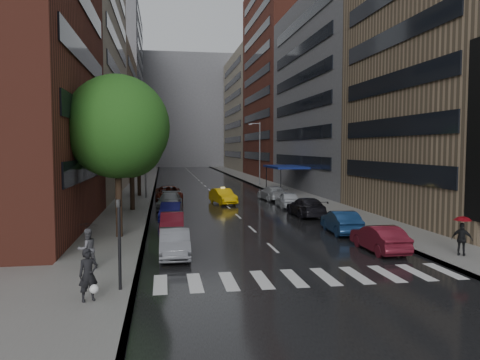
% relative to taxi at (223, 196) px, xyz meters
% --- Properties ---
extents(ground, '(220.00, 220.00, 0.00)m').
position_rel_taxi_xyz_m(ground, '(0.16, -24.51, -0.75)').
color(ground, gray).
rests_on(ground, ground).
extents(road, '(14.00, 140.00, 0.01)m').
position_rel_taxi_xyz_m(road, '(0.16, 25.49, -0.75)').
color(road, black).
rests_on(road, ground).
extents(sidewalk_left, '(4.00, 140.00, 0.15)m').
position_rel_taxi_xyz_m(sidewalk_left, '(-8.84, 25.49, -0.68)').
color(sidewalk_left, gray).
rests_on(sidewalk_left, ground).
extents(sidewalk_right, '(4.00, 140.00, 0.15)m').
position_rel_taxi_xyz_m(sidewalk_right, '(9.16, 25.49, -0.68)').
color(sidewalk_right, gray).
rests_on(sidewalk_right, ground).
extents(crosswalk, '(13.15, 2.80, 0.01)m').
position_rel_taxi_xyz_m(crosswalk, '(0.36, -26.51, -0.74)').
color(crosswalk, silver).
rests_on(crosswalk, ground).
extents(buildings_left, '(8.00, 108.00, 38.00)m').
position_rel_taxi_xyz_m(buildings_left, '(-14.84, 34.28, 15.23)').
color(buildings_left, maroon).
rests_on(buildings_left, ground).
extents(buildings_right, '(8.05, 109.10, 36.00)m').
position_rel_taxi_xyz_m(buildings_right, '(15.15, 32.19, 14.28)').
color(buildings_right, '#937A5B').
rests_on(buildings_right, ground).
extents(building_far, '(40.00, 14.00, 32.00)m').
position_rel_taxi_xyz_m(building_far, '(0.16, 93.49, 15.25)').
color(building_far, slate).
rests_on(building_far, ground).
extents(tree_near, '(6.20, 6.20, 9.89)m').
position_rel_taxi_xyz_m(tree_near, '(-8.44, -16.51, 6.02)').
color(tree_near, '#382619').
rests_on(tree_near, ground).
extents(tree_mid, '(6.16, 6.16, 9.81)m').
position_rel_taxi_xyz_m(tree_mid, '(-8.44, -4.05, 5.97)').
color(tree_mid, '#382619').
rests_on(tree_mid, ground).
extents(tree_far, '(5.12, 5.12, 8.16)m').
position_rel_taxi_xyz_m(tree_far, '(-8.44, 7.98, 4.83)').
color(tree_far, '#382619').
rests_on(tree_far, ground).
extents(taxi, '(2.48, 4.81, 1.51)m').
position_rel_taxi_xyz_m(taxi, '(0.00, 0.00, 0.00)').
color(taxi, '#DCA80B').
rests_on(taxi, ground).
extents(parked_cars_left, '(2.87, 29.90, 1.59)m').
position_rel_taxi_xyz_m(parked_cars_left, '(-5.24, -6.03, -0.01)').
color(parked_cars_left, slate).
rests_on(parked_cars_left, ground).
extents(parked_cars_right, '(2.56, 29.65, 1.53)m').
position_rel_taxi_xyz_m(parked_cars_right, '(5.56, -8.68, -0.01)').
color(parked_cars_right, '#5B121E').
rests_on(parked_cars_right, ground).
extents(ped_bag_walker, '(0.81, 0.69, 1.87)m').
position_rel_taxi_xyz_m(ped_bag_walker, '(-8.41, -28.61, 0.31)').
color(ped_bag_walker, black).
rests_on(ped_bag_walker, sidewalk_left).
extents(ped_black_umbrella, '(1.12, 1.06, 2.09)m').
position_rel_taxi_xyz_m(ped_black_umbrella, '(-9.14, -24.10, 0.62)').
color(ped_black_umbrella, '#57565C').
rests_on(ped_black_umbrella, sidewalk_left).
extents(ped_red_umbrella, '(0.99, 0.95, 2.01)m').
position_rel_taxi_xyz_m(ped_red_umbrella, '(8.90, -24.45, 0.57)').
color(ped_red_umbrella, black).
rests_on(ped_red_umbrella, sidewalk_right).
extents(traffic_light, '(0.18, 0.15, 3.45)m').
position_rel_taxi_xyz_m(traffic_light, '(-7.44, -27.41, 1.47)').
color(traffic_light, black).
rests_on(traffic_light, sidewalk_left).
extents(street_lamp_left, '(1.74, 0.22, 9.00)m').
position_rel_taxi_xyz_m(street_lamp_left, '(-7.56, 5.49, 4.13)').
color(street_lamp_left, gray).
rests_on(street_lamp_left, sidewalk_left).
extents(street_lamp_right, '(1.74, 0.22, 9.00)m').
position_rel_taxi_xyz_m(street_lamp_right, '(7.88, 20.49, 4.13)').
color(street_lamp_right, gray).
rests_on(street_lamp_right, sidewalk_right).
extents(awning, '(4.00, 8.00, 3.12)m').
position_rel_taxi_xyz_m(awning, '(9.14, 10.49, 2.38)').
color(awning, navy).
rests_on(awning, sidewalk_right).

